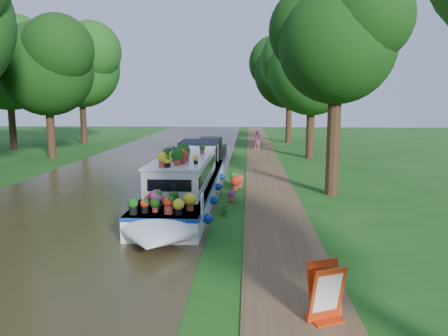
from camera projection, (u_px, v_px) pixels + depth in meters
ground at (242, 211)px, 16.01m from camera, size 100.00×100.00×0.00m
canal_water at (82, 208)px, 16.34m from camera, size 10.00×100.00×0.02m
towpath at (275, 211)px, 15.95m from camera, size 2.20×100.00×0.03m
plant_boat at (185, 181)px, 17.16m from camera, size 2.29×13.52×2.30m
tree_near_overhang at (337, 36)px, 17.81m from camera, size 5.52×5.28×8.99m
tree_near_mid at (312, 64)px, 29.65m from camera, size 6.90×6.60×9.40m
tree_near_far at (290, 67)px, 40.44m from camera, size 7.59×7.26×10.30m
tree_far_c at (47, 63)px, 29.64m from camera, size 7.13×6.82×9.59m
tree_far_d at (81, 62)px, 39.47m from camera, size 8.05×7.70×10.85m
tree_far_h at (8, 60)px, 34.79m from camera, size 7.82×7.48×10.49m
second_boat at (209, 149)px, 31.04m from camera, size 2.21×6.78×1.30m
sandwich_board at (326, 295)px, 7.93m from camera, size 0.74×0.77×1.06m
pedestrian_pink at (257, 140)px, 35.13m from camera, size 0.65×0.52×1.55m
verge_plant at (225, 210)px, 15.29m from camera, size 0.40×0.36×0.40m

